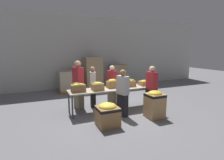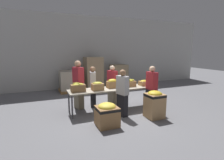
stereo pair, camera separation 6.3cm
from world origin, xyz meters
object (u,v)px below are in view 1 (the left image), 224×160
object	(u,v)px
banana_box_3	(129,83)
volunteer_2	(152,88)
volunteer_0	(112,85)
donation_bin_1	(155,103)
banana_box_2	(112,83)
pallet_stack_2	(69,82)
banana_box_0	(78,87)
pallet_stack_1	(93,74)
banana_box_4	(145,83)
banana_box_1	(98,86)
pallet_stack_0	(118,76)
volunteer_3	(93,87)
sorting_table	(114,89)
volunteer_4	(78,85)
donation_bin_0	(107,114)
volunteer_1	(123,93)

from	to	relation	value
banana_box_3	volunteer_2	size ratio (longest dim) A/B	0.28
volunteer_0	donation_bin_1	distance (m)	2.02
banana_box_2	pallet_stack_2	size ratio (longest dim) A/B	0.36
banana_box_0	pallet_stack_1	world-z (taller)	pallet_stack_1
banana_box_4	volunteer_0	size ratio (longest dim) A/B	0.27
banana_box_3	volunteer_0	bearing A→B (deg)	123.16
banana_box_1	volunteer_0	distance (m)	1.17
volunteer_2	donation_bin_1	bearing A→B (deg)	152.09
donation_bin_1	pallet_stack_0	distance (m)	4.81
volunteer_0	volunteer_3	xyz separation A→B (m)	(-0.81, -0.07, -0.00)
sorting_table	banana_box_4	bearing A→B (deg)	-0.40
banana_box_4	volunteer_3	bearing A→B (deg)	161.20
banana_box_2	donation_bin_1	bearing A→B (deg)	-54.31
banana_box_3	donation_bin_1	bearing A→B (deg)	-79.04
volunteer_2	pallet_stack_0	distance (m)	4.15
banana_box_1	pallet_stack_0	world-z (taller)	pallet_stack_0
banana_box_1	volunteer_2	bearing A→B (deg)	-15.22
banana_box_3	banana_box_2	bearing A→B (deg)	179.81
volunteer_4	donation_bin_0	bearing A→B (deg)	-2.65
sorting_table	donation_bin_0	distance (m)	1.46
sorting_table	volunteer_2	bearing A→B (deg)	-25.95
banana_box_1	volunteer_0	size ratio (longest dim) A/B	0.25
donation_bin_0	pallet_stack_1	size ratio (longest dim) A/B	0.38
banana_box_2	volunteer_1	size ratio (longest dim) A/B	0.26
banana_box_2	pallet_stack_1	bearing A→B (deg)	85.01
banana_box_2	volunteer_3	world-z (taller)	volunteer_3
banana_box_3	pallet_stack_2	distance (m)	3.74
sorting_table	pallet_stack_1	xyz separation A→B (m)	(0.24, 3.40, 0.13)
donation_bin_0	volunteer_1	bearing A→B (deg)	35.07
banana_box_0	banana_box_1	xyz separation A→B (m)	(0.65, -0.03, 0.00)
donation_bin_1	volunteer_3	bearing A→B (deg)	128.86
volunteer_2	volunteer_4	distance (m)	2.61
banana_box_1	volunteer_1	distance (m)	0.90
banana_box_2	banana_box_4	xyz separation A→B (m)	(1.31, -0.08, -0.06)
sorting_table	volunteer_3	bearing A→B (deg)	133.95
pallet_stack_0	pallet_stack_2	xyz separation A→B (m)	(-2.84, -0.12, -0.11)
banana_box_1	volunteer_3	distance (m)	0.73
banana_box_1	volunteer_1	bearing A→B (deg)	-43.29
banana_box_3	donation_bin_0	xyz separation A→B (m)	(-1.36, -1.26, -0.57)
banana_box_2	donation_bin_0	size ratio (longest dim) A/B	0.58
pallet_stack_0	banana_box_1	bearing A→B (deg)	-124.31
volunteer_4	pallet_stack_2	bearing A→B (deg)	162.18
sorting_table	banana_box_1	xyz separation A→B (m)	(-0.65, -0.08, 0.19)
donation_bin_1	banana_box_4	bearing A→B (deg)	71.35
banana_box_1	volunteer_0	xyz separation A→B (m)	(0.86, 0.77, -0.17)
banana_box_0	banana_box_3	distance (m)	1.92
banana_box_3	volunteer_0	world-z (taller)	volunteer_0
volunteer_2	pallet_stack_2	bearing A→B (deg)	28.07
banana_box_2	pallet_stack_0	world-z (taller)	pallet_stack_0
sorting_table	volunteer_0	distance (m)	0.72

